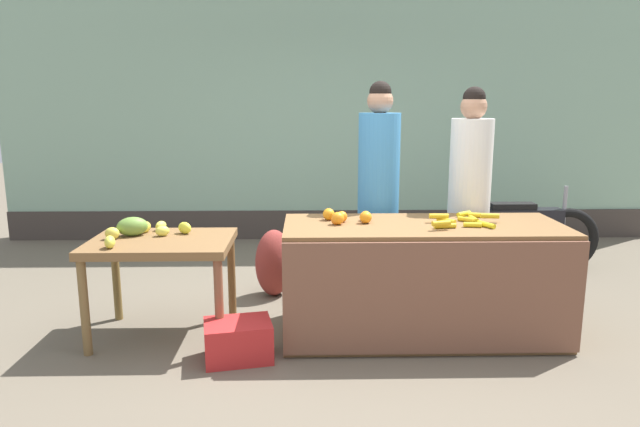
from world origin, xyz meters
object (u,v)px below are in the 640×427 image
object	(u,v)px
vendor_woman_blue_shirt	(378,195)
produce_sack	(274,263)
vendor_woman_white_shirt	(469,198)
produce_crate	(238,340)
parked_motorcycle	(520,233)

from	to	relation	value
vendor_woman_blue_shirt	produce_sack	bearing A→B (deg)	166.50
vendor_woman_white_shirt	produce_sack	bearing A→B (deg)	170.94
vendor_woman_white_shirt	produce_crate	bearing A→B (deg)	-150.83
parked_motorcycle	produce_sack	bearing A→B (deg)	-164.66
parked_motorcycle	produce_crate	size ratio (longest dim) A/B	3.64
vendor_woman_blue_shirt	parked_motorcycle	distance (m)	1.87
vendor_woman_white_shirt	produce_crate	size ratio (longest dim) A/B	4.12
parked_motorcycle	produce_crate	world-z (taller)	parked_motorcycle
produce_sack	vendor_woman_blue_shirt	bearing A→B (deg)	-13.50
parked_motorcycle	vendor_woman_blue_shirt	bearing A→B (deg)	-150.45
vendor_woman_blue_shirt	produce_sack	xyz separation A→B (m)	(-0.88, 0.21, -0.64)
produce_sack	parked_motorcycle	bearing A→B (deg)	15.34
vendor_woman_white_shirt	produce_sack	xyz separation A→B (m)	(-1.63, 0.26, -0.62)
parked_motorcycle	produce_crate	xyz separation A→B (m)	(-2.61, -1.93, -0.27)
produce_crate	parked_motorcycle	bearing A→B (deg)	36.53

